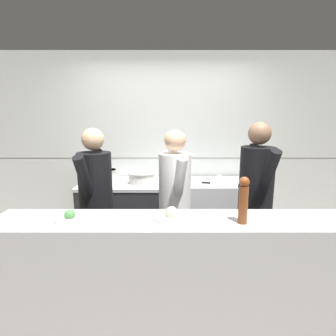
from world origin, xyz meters
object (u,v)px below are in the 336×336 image
at_px(mixing_bowl_steel, 218,178).
at_px(pepper_mill, 242,199).
at_px(oven_range, 124,214).
at_px(chefs_knife, 211,183).
at_px(chef_line, 254,196).
at_px(stock_pot, 106,175).
at_px(chef_head_cook, 95,200).
at_px(plated_dish_appetiser, 170,215).
at_px(sauce_pot, 140,177).
at_px(plated_dish_main, 68,217).
at_px(chef_sous, 174,200).

bearing_deg(mixing_bowl_steel, pepper_mill, -95.08).
relative_size(oven_range, chefs_knife, 3.31).
relative_size(mixing_bowl_steel, chef_line, 0.16).
bearing_deg(oven_range, stock_pot, 166.46).
xyz_separation_m(stock_pot, mixing_bowl_steel, (1.50, -0.01, -0.03)).
distance_m(mixing_bowl_steel, chef_head_cook, 1.66).
bearing_deg(chef_line, stock_pot, 145.37).
bearing_deg(plated_dish_appetiser, stock_pot, 119.18).
bearing_deg(oven_range, mixing_bowl_steel, 1.95).
relative_size(stock_pot, chef_head_cook, 0.16).
relative_size(stock_pot, sauce_pot, 0.72).
xyz_separation_m(chefs_knife, chef_line, (0.33, -0.67, 0.04)).
xyz_separation_m(sauce_pot, mixing_bowl_steel, (1.03, 0.08, -0.03)).
height_order(plated_dish_main, chef_sous, chef_sous).
relative_size(stock_pot, mixing_bowl_steel, 0.97).
height_order(pepper_mill, chef_line, chef_line).
relative_size(mixing_bowl_steel, chef_sous, 0.16).
bearing_deg(chef_sous, pepper_mill, -69.40).
relative_size(pepper_mill, chef_head_cook, 0.21).
height_order(plated_dish_appetiser, chef_line, chef_line).
bearing_deg(mixing_bowl_steel, chef_line, -75.73).
xyz_separation_m(sauce_pot, chefs_knife, (0.91, -0.07, -0.07)).
bearing_deg(plated_dish_appetiser, pepper_mill, -10.39).
bearing_deg(chefs_knife, plated_dish_main, -133.71).
height_order(stock_pot, plated_dish_main, plated_dish_main).
bearing_deg(plated_dish_main, oven_range, 83.67).
xyz_separation_m(chef_head_cook, chef_line, (1.62, 0.05, 0.03)).
xyz_separation_m(pepper_mill, chef_line, (0.35, 0.76, -0.21)).
bearing_deg(chef_head_cook, chef_sous, 13.75).
bearing_deg(oven_range, plated_dish_appetiser, -67.29).
height_order(mixing_bowl_steel, plated_dish_appetiser, plated_dish_appetiser).
distance_m(stock_pot, chefs_knife, 1.40).
distance_m(stock_pot, plated_dish_appetiser, 1.73).
bearing_deg(mixing_bowl_steel, plated_dish_main, -133.13).
bearing_deg(mixing_bowl_steel, sauce_pot, -175.42).
relative_size(sauce_pot, chef_head_cook, 0.22).
xyz_separation_m(chefs_knife, plated_dish_main, (-1.31, -1.38, 0.09)).
bearing_deg(chef_head_cook, plated_dish_appetiser, -29.73).
relative_size(plated_dish_main, chef_line, 0.14).
distance_m(oven_range, stock_pot, 0.58).
bearing_deg(sauce_pot, stock_pot, 168.51).
height_order(chef_head_cook, chef_line, chef_line).
relative_size(pepper_mill, chef_line, 0.21).
xyz_separation_m(mixing_bowl_steel, chef_sous, (-0.62, -0.82, -0.04)).
distance_m(chefs_knife, chef_line, 0.75).
height_order(oven_range, sauce_pot, sauce_pot).
distance_m(oven_range, chef_line, 1.74).
bearing_deg(chef_head_cook, plated_dish_main, -82.19).
xyz_separation_m(stock_pot, chef_head_cook, (0.09, -0.89, -0.06)).
bearing_deg(pepper_mill, chef_line, 65.30).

